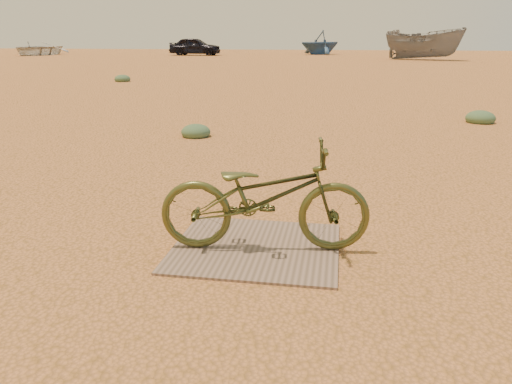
% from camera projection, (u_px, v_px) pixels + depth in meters
% --- Properties ---
extents(ground, '(120.00, 120.00, 0.00)m').
position_uv_depth(ground, '(244.00, 238.00, 4.49)').
color(ground, '#D3814A').
rests_on(ground, ground).
extents(plywood_board, '(1.40, 1.26, 0.02)m').
position_uv_depth(plywood_board, '(256.00, 247.00, 4.26)').
color(plywood_board, '#866A59').
rests_on(plywood_board, ground).
extents(bicycle, '(1.79, 0.82, 0.91)m').
position_uv_depth(bicycle, '(265.00, 197.00, 4.09)').
color(bicycle, '#474D22').
rests_on(bicycle, plywood_board).
extents(car, '(4.55, 1.87, 1.55)m').
position_uv_depth(car, '(195.00, 46.00, 44.61)').
color(car, black).
rests_on(car, ground).
extents(boat_near_left, '(4.38, 5.96, 1.20)m').
position_uv_depth(boat_near_left, '(36.00, 48.00, 45.09)').
color(boat_near_left, silver).
rests_on(boat_near_left, ground).
extents(boat_far_left, '(5.50, 5.43, 2.19)m').
position_uv_depth(boat_far_left, '(320.00, 42.00, 46.43)').
color(boat_far_left, '#33557D').
rests_on(boat_far_left, ground).
extents(boat_mid_right, '(6.20, 4.60, 2.26)m').
position_uv_depth(boat_mid_right, '(423.00, 44.00, 36.30)').
color(boat_mid_right, slate).
rests_on(boat_mid_right, ground).
extents(kale_a, '(0.53, 0.53, 0.29)m').
position_uv_depth(kale_a, '(196.00, 136.00, 8.97)').
color(kale_a, '#53744C').
rests_on(kale_a, ground).
extents(kale_b, '(0.59, 0.59, 0.33)m').
position_uv_depth(kale_b, '(480.00, 123.00, 10.40)').
color(kale_b, '#53744C').
rests_on(kale_b, ground).
extents(kale_c, '(0.62, 0.62, 0.34)m').
position_uv_depth(kale_c, '(123.00, 81.00, 19.57)').
color(kale_c, '#53744C').
rests_on(kale_c, ground).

